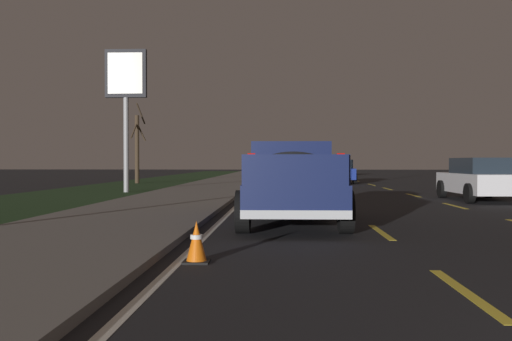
{
  "coord_description": "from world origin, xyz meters",
  "views": [
    {
      "loc": [
        -2.65,
        3.71,
        1.39
      ],
      "look_at": [
        9.56,
        4.28,
        1.21
      ],
      "focal_mm": 39.13,
      "sensor_mm": 36.0,
      "label": 1
    }
  ],
  "objects_px": {
    "gas_price_sign": "(126,85)",
    "traffic_cone_near": "(196,242)",
    "bare_tree_far": "(137,146)",
    "sedan_silver": "(290,174)",
    "sedan_blue": "(338,171)",
    "pickup_truck": "(291,180)",
    "sedan_white": "(480,179)"
  },
  "relations": [
    {
      "from": "sedan_blue",
      "to": "traffic_cone_near",
      "type": "bearing_deg",
      "value": 170.55
    },
    {
      "from": "sedan_white",
      "to": "sedan_blue",
      "type": "distance_m",
      "value": 16.59
    },
    {
      "from": "gas_price_sign",
      "to": "traffic_cone_near",
      "type": "relative_size",
      "value": 11.29
    },
    {
      "from": "pickup_truck",
      "to": "traffic_cone_near",
      "type": "height_order",
      "value": "pickup_truck"
    },
    {
      "from": "pickup_truck",
      "to": "sedan_blue",
      "type": "xyz_separation_m",
      "value": [
        23.93,
        -3.44,
        -0.2
      ]
    },
    {
      "from": "pickup_truck",
      "to": "bare_tree_far",
      "type": "bearing_deg",
      "value": 22.56
    },
    {
      "from": "pickup_truck",
      "to": "sedan_white",
      "type": "distance_m",
      "value": 10.37
    },
    {
      "from": "bare_tree_far",
      "to": "traffic_cone_near",
      "type": "bearing_deg",
      "value": -163.72
    },
    {
      "from": "gas_price_sign",
      "to": "traffic_cone_near",
      "type": "bearing_deg",
      "value": -161.28
    },
    {
      "from": "traffic_cone_near",
      "to": "pickup_truck",
      "type": "bearing_deg",
      "value": -15.32
    },
    {
      "from": "traffic_cone_near",
      "to": "sedan_silver",
      "type": "bearing_deg",
      "value": -4.39
    },
    {
      "from": "sedan_silver",
      "to": "bare_tree_far",
      "type": "xyz_separation_m",
      "value": [
        7.4,
        9.89,
        1.62
      ]
    },
    {
      "from": "sedan_silver",
      "to": "gas_price_sign",
      "type": "bearing_deg",
      "value": 113.5
    },
    {
      "from": "pickup_truck",
      "to": "sedan_white",
      "type": "bearing_deg",
      "value": -41.96
    },
    {
      "from": "sedan_silver",
      "to": "sedan_blue",
      "type": "relative_size",
      "value": 1.0
    },
    {
      "from": "sedan_silver",
      "to": "traffic_cone_near",
      "type": "bearing_deg",
      "value": 175.61
    },
    {
      "from": "sedan_white",
      "to": "traffic_cone_near",
      "type": "bearing_deg",
      "value": 146.94
    },
    {
      "from": "sedan_white",
      "to": "bare_tree_far",
      "type": "xyz_separation_m",
      "value": [
        15.56,
        16.61,
        1.62
      ]
    },
    {
      "from": "pickup_truck",
      "to": "traffic_cone_near",
      "type": "relative_size",
      "value": 9.39
    },
    {
      "from": "pickup_truck",
      "to": "gas_price_sign",
      "type": "height_order",
      "value": "gas_price_sign"
    },
    {
      "from": "sedan_white",
      "to": "gas_price_sign",
      "type": "height_order",
      "value": "gas_price_sign"
    },
    {
      "from": "sedan_silver",
      "to": "pickup_truck",
      "type": "bearing_deg",
      "value": 179.22
    },
    {
      "from": "pickup_truck",
      "to": "gas_price_sign",
      "type": "relative_size",
      "value": 0.83
    },
    {
      "from": "gas_price_sign",
      "to": "bare_tree_far",
      "type": "xyz_separation_m",
      "value": [
        10.7,
        2.3,
        -2.5
      ]
    },
    {
      "from": "gas_price_sign",
      "to": "traffic_cone_near",
      "type": "height_order",
      "value": "gas_price_sign"
    },
    {
      "from": "traffic_cone_near",
      "to": "gas_price_sign",
      "type": "bearing_deg",
      "value": 18.72
    },
    {
      "from": "bare_tree_far",
      "to": "sedan_white",
      "type": "bearing_deg",
      "value": -133.14
    },
    {
      "from": "sedan_blue",
      "to": "bare_tree_far",
      "type": "relative_size",
      "value": 0.84
    },
    {
      "from": "sedan_blue",
      "to": "sedan_white",
      "type": "bearing_deg",
      "value": -167.84
    },
    {
      "from": "sedan_white",
      "to": "sedan_blue",
      "type": "xyz_separation_m",
      "value": [
        16.22,
        3.5,
        0.0
      ]
    },
    {
      "from": "pickup_truck",
      "to": "sedan_white",
      "type": "relative_size",
      "value": 1.23
    },
    {
      "from": "bare_tree_far",
      "to": "traffic_cone_near",
      "type": "relative_size",
      "value": 9.06
    }
  ]
}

